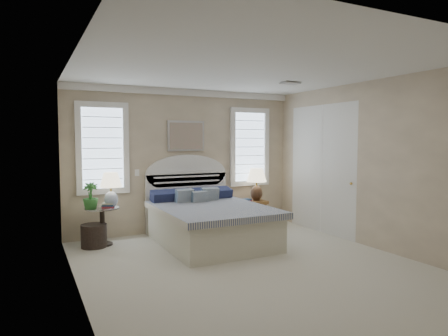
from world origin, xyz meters
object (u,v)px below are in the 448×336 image
at_px(floor_pot, 94,236).
at_px(nightstand_right, 253,208).
at_px(side_table_left, 102,222).
at_px(lamp_right, 257,181).
at_px(lamp_left, 111,186).
at_px(bed, 208,220).

bearing_deg(floor_pot, nightstand_right, 3.07).
relative_size(side_table_left, lamp_right, 0.96).
relative_size(side_table_left, lamp_left, 1.07).
height_order(nightstand_right, lamp_left, lamp_left).
relative_size(floor_pot, lamp_right, 0.63).
bearing_deg(floor_pot, lamp_right, 3.10).
bearing_deg(bed, lamp_right, 26.78).
height_order(nightstand_right, floor_pot, nightstand_right).
xyz_separation_m(bed, lamp_right, (1.38, 0.70, 0.54)).
bearing_deg(bed, nightstand_right, 28.03).
bearing_deg(lamp_right, bed, -153.22).
xyz_separation_m(nightstand_right, lamp_left, (-2.81, -0.14, 0.60)).
bearing_deg(bed, floor_pot, 163.68).
bearing_deg(bed, lamp_left, 159.98).
height_order(floor_pot, lamp_right, lamp_right).
bearing_deg(bed, side_table_left, 160.26).
distance_m(bed, lamp_left, 1.71).
relative_size(bed, nightstand_right, 4.29).
height_order(bed, nightstand_right, bed).
relative_size(side_table_left, floor_pot, 1.53).
height_order(bed, floor_pot, bed).
xyz_separation_m(bed, floor_pot, (-1.80, 0.53, -0.20)).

